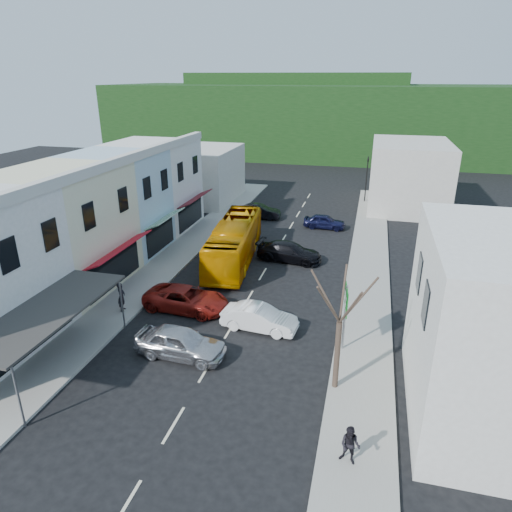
{
  "coord_description": "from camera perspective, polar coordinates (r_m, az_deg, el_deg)",
  "views": [
    {
      "loc": [
        7.04,
        -21.77,
        13.59
      ],
      "look_at": [
        0.0,
        6.0,
        2.2
      ],
      "focal_mm": 32.0,
      "sensor_mm": 36.0,
      "label": 1
    }
  ],
  "objects": [
    {
      "name": "pedestrian_left",
      "position": [
        28.98,
        -16.45,
        -5.03
      ],
      "size": [
        0.54,
        0.68,
        1.7
      ],
      "primitive_type": "imported",
      "rotation": [
        0.0,
        0.0,
        1.83
      ],
      "color": "black",
      "rests_on": "sidewalk_left"
    },
    {
      "name": "car_black_far",
      "position": [
        46.43,
        0.36,
        5.57
      ],
      "size": [
        4.47,
        1.99,
        1.4
      ],
      "primitive_type": "imported",
      "rotation": [
        0.0,
        0.0,
        1.61
      ],
      "color": "black",
      "rests_on": "ground"
    },
    {
      "name": "car_white",
      "position": [
        26.18,
        0.43,
        -7.81
      ],
      "size": [
        4.55,
        2.2,
        1.4
      ],
      "primitive_type": "imported",
      "rotation": [
        0.0,
        0.0,
        1.48
      ],
      "color": "white",
      "rests_on": "ground"
    },
    {
      "name": "distant_block_right",
      "position": [
        52.89,
        18.52,
        9.58
      ],
      "size": [
        8.0,
        12.0,
        7.0
      ],
      "primitive_type": "cube",
      "color": "#B7B2A8",
      "rests_on": "ground"
    },
    {
      "name": "shopfront_row",
      "position": [
        34.5,
        -21.04,
        4.07
      ],
      "size": [
        8.25,
        30.0,
        8.0
      ],
      "color": "silver",
      "rests_on": "ground"
    },
    {
      "name": "sidewalk_left",
      "position": [
        37.46,
        -9.66,
        0.21
      ],
      "size": [
        3.0,
        52.0,
        0.15
      ],
      "primitive_type": "cube",
      "color": "gray",
      "rests_on": "ground"
    },
    {
      "name": "sidewalk_right",
      "position": [
        34.52,
        13.84,
        -2.03
      ],
      "size": [
        3.0,
        52.0,
        0.15
      ],
      "primitive_type": "cube",
      "color": "gray",
      "rests_on": "ground"
    },
    {
      "name": "hillside",
      "position": [
        87.54,
        9.01,
        16.94
      ],
      "size": [
        80.0,
        26.0,
        14.0
      ],
      "color": "black",
      "rests_on": "ground"
    },
    {
      "name": "direction_sign",
      "position": [
        24.13,
        11.01,
        -7.75
      ],
      "size": [
        0.62,
        1.75,
        3.79
      ],
      "primitive_type": null,
      "rotation": [
        0.0,
        0.0,
        0.13
      ],
      "color": "#096014",
      "rests_on": "ground"
    },
    {
      "name": "traffic_signal",
      "position": [
        53.48,
        13.63,
        9.23
      ],
      "size": [
        0.98,
        1.28,
        5.22
      ],
      "primitive_type": null,
      "rotation": [
        0.0,
        0.0,
        2.91
      ],
      "color": "black",
      "rests_on": "ground"
    },
    {
      "name": "pedestrian_right",
      "position": [
        18.4,
        11.69,
        -22.05
      ],
      "size": [
        0.79,
        0.6,
        1.7
      ],
      "primitive_type": "imported",
      "rotation": [
        0.0,
        0.0,
        -0.25
      ],
      "color": "black",
      "rests_on": "sidewalk_right"
    },
    {
      "name": "distant_block_left",
      "position": [
        53.41,
        -7.07,
        10.09
      ],
      "size": [
        8.0,
        10.0,
        6.0
      ],
      "primitive_type": "cube",
      "color": "#B7B2A8",
      "rests_on": "ground"
    },
    {
      "name": "car_navy_mid",
      "position": [
        43.8,
        8.56,
        4.32
      ],
      "size": [
        4.48,
        2.01,
        1.4
      ],
      "primitive_type": "imported",
      "rotation": [
        0.0,
        0.0,
        1.52
      ],
      "color": "black",
      "rests_on": "ground"
    },
    {
      "name": "bus",
      "position": [
        35.32,
        -2.71,
        1.73
      ],
      "size": [
        3.78,
        11.81,
        3.1
      ],
      "primitive_type": "imported",
      "rotation": [
        0.0,
        0.0,
        0.11
      ],
      "color": "#D48301",
      "rests_on": "ground"
    },
    {
      "name": "car_silver",
      "position": [
        24.2,
        -9.39,
        -10.84
      ],
      "size": [
        4.5,
        2.07,
        1.4
      ],
      "primitive_type": "imported",
      "rotation": [
        0.0,
        0.0,
        1.51
      ],
      "color": "#B9B9BE",
      "rests_on": "ground"
    },
    {
      "name": "ground",
      "position": [
        26.61,
        -3.22,
        -9.07
      ],
      "size": [
        120.0,
        120.0,
        0.0
      ],
      "primitive_type": "plane",
      "color": "black",
      "rests_on": "ground"
    },
    {
      "name": "car_red",
      "position": [
        28.61,
        -8.71,
        -5.37
      ],
      "size": [
        4.71,
        2.2,
        1.4
      ],
      "primitive_type": "imported",
      "rotation": [
        0.0,
        0.0,
        1.51
      ],
      "color": "maroon",
      "rests_on": "ground"
    },
    {
      "name": "street_tree",
      "position": [
        20.47,
        10.41,
        -8.15
      ],
      "size": [
        2.26,
        2.26,
        7.06
      ],
      "primitive_type": null,
      "rotation": [
        0.0,
        0.0,
        0.01
      ],
      "color": "#392A20",
      "rests_on": "ground"
    },
    {
      "name": "car_black_near",
      "position": [
        35.71,
        4.19,
        0.46
      ],
      "size": [
        4.67,
        2.31,
        1.4
      ],
      "primitive_type": "imported",
      "rotation": [
        0.0,
        0.0,
        1.46
      ],
      "color": "black",
      "rests_on": "ground"
    }
  ]
}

